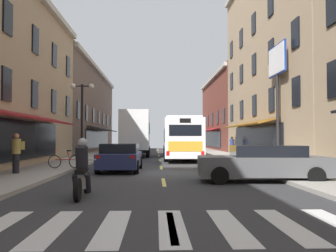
# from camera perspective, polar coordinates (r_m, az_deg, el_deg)

# --- Properties ---
(ground_plane) EXTENTS (34.80, 80.00, 0.10)m
(ground_plane) POSITION_cam_1_polar(r_m,az_deg,el_deg) (16.68, -0.99, -7.87)
(ground_plane) COLOR #333335
(lane_centre_dashes) EXTENTS (0.14, 73.90, 0.01)m
(lane_centre_dashes) POSITION_cam_1_polar(r_m,az_deg,el_deg) (16.42, -0.98, -7.78)
(lane_centre_dashes) COLOR #DBCC4C
(lane_centre_dashes) RESTS_ON ground
(crosswalk_near) EXTENTS (7.10, 2.80, 0.01)m
(crosswalk_near) POSITION_cam_1_polar(r_m,az_deg,el_deg) (6.80, 0.62, -16.10)
(crosswalk_near) COLOR silver
(crosswalk_near) RESTS_ON ground
(sidewalk_left) EXTENTS (3.00, 80.00, 0.14)m
(sidewalk_left) POSITION_cam_1_polar(r_m,az_deg,el_deg) (17.58, -20.76, -7.05)
(sidewalk_left) COLOR #A39E93
(sidewalk_left) RESTS_ON ground
(sidewalk_right) EXTENTS (3.00, 80.00, 0.14)m
(sidewalk_right) POSITION_cam_1_polar(r_m,az_deg,el_deg) (17.78, 18.53, -7.02)
(sidewalk_right) COLOR #A39E93
(sidewalk_right) RESTS_ON ground
(billboard_sign) EXTENTS (0.40, 2.79, 7.17)m
(billboard_sign) POSITION_cam_1_polar(r_m,az_deg,el_deg) (22.24, 17.49, 8.30)
(billboard_sign) COLOR black
(billboard_sign) RESTS_ON sidewalk_right
(transit_bus) EXTENTS (2.78, 11.42, 3.12)m
(transit_bus) POSITION_cam_1_polar(r_m,az_deg,el_deg) (27.55, 2.04, -2.02)
(transit_bus) COLOR white
(transit_bus) RESTS_ON ground
(box_truck) EXTENTS (2.53, 7.96, 3.96)m
(box_truck) POSITION_cam_1_polar(r_m,az_deg,el_deg) (31.35, -5.31, -1.27)
(box_truck) COLOR white
(box_truck) RESTS_ON ground
(sedan_near) EXTENTS (2.04, 4.39, 1.38)m
(sedan_near) POSITION_cam_1_polar(r_m,az_deg,el_deg) (41.78, -4.84, -3.29)
(sedan_near) COLOR silver
(sedan_near) RESTS_ON ground
(sedan_mid) EXTENTS (2.06, 4.28, 1.38)m
(sedan_mid) POSITION_cam_1_polar(r_m,az_deg,el_deg) (17.63, -7.79, -5.07)
(sedan_mid) COLOR navy
(sedan_mid) RESTS_ON ground
(sedan_far) EXTENTS (4.92, 2.23, 1.38)m
(sedan_far) POSITION_cam_1_polar(r_m,az_deg,el_deg) (13.77, 15.33, -5.86)
(sedan_far) COLOR #515154
(sedan_far) RESTS_ON ground
(motorcycle_rider) EXTENTS (0.62, 2.07, 1.66)m
(motorcycle_rider) POSITION_cam_1_polar(r_m,az_deg,el_deg) (10.11, -13.89, -7.34)
(motorcycle_rider) COLOR black
(motorcycle_rider) RESTS_ON ground
(bicycle_near) EXTENTS (1.71, 0.48, 0.91)m
(bicycle_near) POSITION_cam_1_polar(r_m,az_deg,el_deg) (18.32, -16.54, -5.53)
(bicycle_near) COLOR black
(bicycle_near) RESTS_ON sidewalk_left
(pedestrian_near) EXTENTS (0.51, 0.49, 1.73)m
(pedestrian_near) POSITION_cam_1_polar(r_m,az_deg,el_deg) (16.42, -23.60, -3.93)
(pedestrian_near) COLOR black
(pedestrian_near) RESTS_ON sidewalk_left
(pedestrian_mid) EXTENTS (0.36, 0.36, 1.65)m
(pedestrian_mid) POSITION_cam_1_polar(r_m,az_deg,el_deg) (32.39, 10.44, -3.15)
(pedestrian_mid) COLOR #B29947
(pedestrian_mid) RESTS_ON sidewalk_right
(street_lamp_twin) EXTENTS (1.42, 0.32, 4.85)m
(street_lamp_twin) POSITION_cam_1_polar(r_m,az_deg,el_deg) (21.75, -13.95, 1.18)
(street_lamp_twin) COLOR black
(street_lamp_twin) RESTS_ON sidewalk_left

